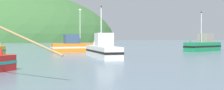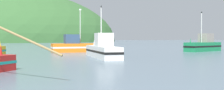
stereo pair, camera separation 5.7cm
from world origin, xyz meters
TOP-DOWN VIEW (x-y plane):
  - fishing_boat_green at (17.80, 41.85)m, footprint 8.14×5.76m
  - fishing_boat_white at (-1.35, 30.65)m, footprint 2.58×9.88m
  - fishing_boat_orange at (-3.14, 43.48)m, footprint 8.46×3.53m

SIDE VIEW (x-z plane):
  - fishing_boat_white at x=-1.35m, z-range -2.09..3.83m
  - fishing_boat_orange at x=-3.14m, z-range -2.49..4.31m
  - fishing_boat_green at x=17.80m, z-range -2.28..4.28m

